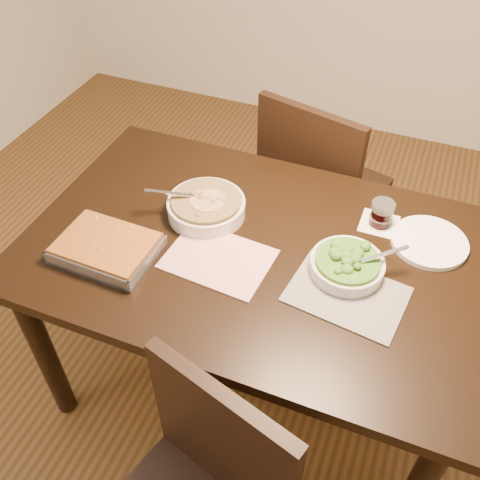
{
  "coord_description": "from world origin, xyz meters",
  "views": [
    {
      "loc": [
        0.38,
        -1.08,
        1.89
      ],
      "look_at": [
        -0.04,
        -0.04,
        0.8
      ],
      "focal_mm": 40.0,
      "sensor_mm": 36.0,
      "label": 1
    }
  ],
  "objects_px": {
    "table": "(255,268)",
    "broccoli_bowl": "(347,265)",
    "wine_tumbler": "(382,213)",
    "stew_bowl": "(206,206)",
    "dinner_plate": "(429,242)",
    "chair_far": "(317,186)",
    "baking_dish": "(107,248)"
  },
  "relations": [
    {
      "from": "table",
      "to": "dinner_plate",
      "type": "height_order",
      "value": "dinner_plate"
    },
    {
      "from": "wine_tumbler",
      "to": "chair_far",
      "type": "bearing_deg",
      "value": 125.58
    },
    {
      "from": "broccoli_bowl",
      "to": "wine_tumbler",
      "type": "height_order",
      "value": "wine_tumbler"
    },
    {
      "from": "chair_far",
      "to": "baking_dish",
      "type": "bearing_deg",
      "value": 77.15
    },
    {
      "from": "broccoli_bowl",
      "to": "dinner_plate",
      "type": "height_order",
      "value": "broccoli_bowl"
    },
    {
      "from": "baking_dish",
      "to": "dinner_plate",
      "type": "relative_size",
      "value": 1.28
    },
    {
      "from": "wine_tumbler",
      "to": "table",
      "type": "bearing_deg",
      "value": -143.79
    },
    {
      "from": "wine_tumbler",
      "to": "dinner_plate",
      "type": "relative_size",
      "value": 0.36
    },
    {
      "from": "table",
      "to": "stew_bowl",
      "type": "height_order",
      "value": "stew_bowl"
    },
    {
      "from": "broccoli_bowl",
      "to": "chair_far",
      "type": "xyz_separation_m",
      "value": [
        -0.24,
        0.65,
        -0.26
      ]
    },
    {
      "from": "stew_bowl",
      "to": "chair_far",
      "type": "distance_m",
      "value": 0.67
    },
    {
      "from": "wine_tumbler",
      "to": "broccoli_bowl",
      "type": "bearing_deg",
      "value": -101.56
    },
    {
      "from": "table",
      "to": "chair_far",
      "type": "distance_m",
      "value": 0.67
    },
    {
      "from": "table",
      "to": "baking_dish",
      "type": "bearing_deg",
      "value": -154.23
    },
    {
      "from": "baking_dish",
      "to": "wine_tumbler",
      "type": "bearing_deg",
      "value": 32.43
    },
    {
      "from": "stew_bowl",
      "to": "chair_far",
      "type": "relative_size",
      "value": 0.28
    },
    {
      "from": "chair_far",
      "to": "dinner_plate",
      "type": "bearing_deg",
      "value": 149.84
    },
    {
      "from": "broccoli_bowl",
      "to": "wine_tumbler",
      "type": "xyz_separation_m",
      "value": [
        0.05,
        0.24,
        0.02
      ]
    },
    {
      "from": "table",
      "to": "stew_bowl",
      "type": "xyz_separation_m",
      "value": [
        -0.2,
        0.08,
        0.13
      ]
    },
    {
      "from": "wine_tumbler",
      "to": "baking_dish",
      "type": "bearing_deg",
      "value": -149.25
    },
    {
      "from": "table",
      "to": "wine_tumbler",
      "type": "distance_m",
      "value": 0.43
    },
    {
      "from": "baking_dish",
      "to": "stew_bowl",
      "type": "bearing_deg",
      "value": 55.49
    },
    {
      "from": "table",
      "to": "chair_far",
      "type": "relative_size",
      "value": 1.51
    },
    {
      "from": "chair_far",
      "to": "wine_tumbler",
      "type": "bearing_deg",
      "value": 139.92
    },
    {
      "from": "table",
      "to": "baking_dish",
      "type": "relative_size",
      "value": 4.73
    },
    {
      "from": "dinner_plate",
      "to": "baking_dish",
      "type": "bearing_deg",
      "value": -155.76
    },
    {
      "from": "wine_tumbler",
      "to": "dinner_plate",
      "type": "bearing_deg",
      "value": -12.03
    },
    {
      "from": "table",
      "to": "dinner_plate",
      "type": "bearing_deg",
      "value": 22.96
    },
    {
      "from": "baking_dish",
      "to": "chair_far",
      "type": "relative_size",
      "value": 0.32
    },
    {
      "from": "table",
      "to": "chair_far",
      "type": "xyz_separation_m",
      "value": [
        0.03,
        0.65,
        -0.14
      ]
    },
    {
      "from": "table",
      "to": "broccoli_bowl",
      "type": "xyz_separation_m",
      "value": [
        0.28,
        -0.0,
        0.12
      ]
    },
    {
      "from": "stew_bowl",
      "to": "wine_tumbler",
      "type": "bearing_deg",
      "value": 16.83
    }
  ]
}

